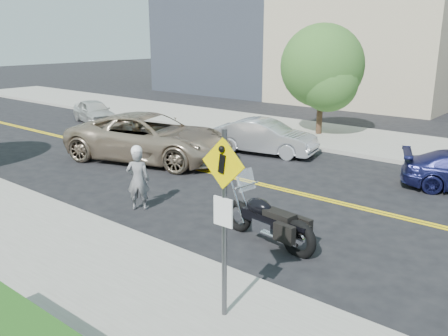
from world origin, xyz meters
TOP-DOWN VIEW (x-y plane):
  - ground_plane at (0.00, 0.00)m, footprint 120.00×120.00m
  - sidewalk_near at (0.00, -7.50)m, footprint 60.00×5.00m
  - sidewalk_far at (0.00, 7.50)m, footprint 60.00×5.00m
  - pedestrian_sign at (4.20, -6.31)m, footprint 0.78×0.08m
  - motorcyclist at (-0.77, -3.78)m, footprint 0.70×0.68m
  - motorcycle at (3.01, -3.35)m, footprint 2.59×1.09m
  - suv at (-4.34, -0.16)m, footprint 6.63×4.43m
  - parked_car_white at (-12.25, 3.09)m, footprint 3.72×2.36m
  - parked_car_silver at (-1.67, 3.30)m, footprint 4.16×2.16m
  - tree_far_a at (-1.57, 7.39)m, footprint 3.60×3.60m

SIDE VIEW (x-z plane):
  - ground_plane at x=0.00m, z-range 0.00..0.00m
  - sidewalk_near at x=0.00m, z-range 0.00..0.15m
  - sidewalk_far at x=0.00m, z-range 0.00..0.15m
  - parked_car_white at x=-12.25m, z-range 0.00..1.18m
  - parked_car_silver at x=-1.67m, z-range 0.00..1.31m
  - motorcycle at x=3.01m, z-range 0.00..1.53m
  - suv at x=-4.34m, z-range 0.00..1.69m
  - motorcyclist at x=-0.77m, z-range 0.00..1.72m
  - pedestrian_sign at x=4.20m, z-range 0.46..3.46m
  - tree_far_a at x=-1.57m, z-range 0.65..5.58m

